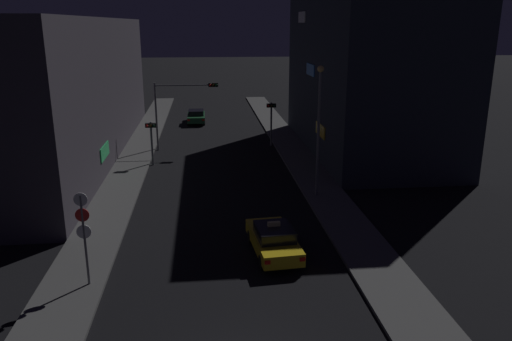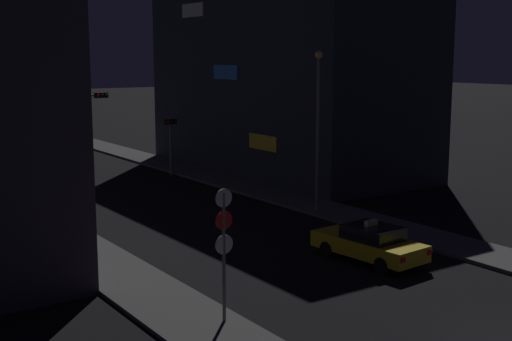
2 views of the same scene
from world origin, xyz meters
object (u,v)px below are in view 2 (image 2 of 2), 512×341
far_car (21,153)px  street_lamp_near_block (318,117)px  traffic_light_overhead (56,119)px  traffic_light_right_kerb (171,134)px  traffic_light_left_kerb (49,162)px  taxi (369,243)px  sign_pole_left (224,243)px

far_car → street_lamp_near_block: street_lamp_near_block is taller
far_car → street_lamp_near_block: bearing=-73.0°
far_car → traffic_light_overhead: (-1.11, -11.75, 3.36)m
traffic_light_right_kerb → traffic_light_left_kerb: bearing=-150.9°
far_car → traffic_light_left_kerb: traffic_light_left_kerb is taller
taxi → traffic_light_left_kerb: size_ratio=1.40×
traffic_light_right_kerb → sign_pole_left: (-10.52, -23.52, -0.22)m
traffic_light_left_kerb → taxi: bearing=-66.6°
traffic_light_left_kerb → traffic_light_right_kerb: size_ratio=0.88×
far_car → sign_pole_left: 34.81m
traffic_light_right_kerb → sign_pole_left: 25.77m
traffic_light_overhead → far_car: bearing=84.6°
taxi → street_lamp_near_block: (3.70, 7.61, 4.02)m
traffic_light_right_kerb → sign_pole_left: bearing=-114.1°
traffic_light_left_kerb → traffic_light_right_kerb: 11.05m
far_car → traffic_light_overhead: traffic_light_overhead is taller
taxi → street_lamp_near_block: bearing=64.1°
far_car → traffic_light_overhead: bearing=-95.4°
taxi → traffic_light_left_kerb: (-6.92, 15.95, 1.65)m
traffic_light_left_kerb → sign_pole_left: size_ratio=0.85×
traffic_light_overhead → traffic_light_right_kerb: size_ratio=1.51×
sign_pole_left → street_lamp_near_block: street_lamp_near_block is taller
traffic_light_left_kerb → street_lamp_near_block: street_lamp_near_block is taller
traffic_light_overhead → traffic_light_right_kerb: traffic_light_overhead is taller
taxi → sign_pole_left: bearing=-164.1°
traffic_light_overhead → traffic_light_left_kerb: traffic_light_overhead is taller
traffic_light_left_kerb → sign_pole_left: bearing=-92.7°
traffic_light_left_kerb → sign_pole_left: (-0.87, -18.16, 0.08)m
taxi → traffic_light_right_kerb: (2.74, 21.31, 1.95)m
traffic_light_overhead → traffic_light_right_kerb: 7.85m
traffic_light_overhead → traffic_light_right_kerb: (7.69, 0.73, -1.42)m
taxi → street_lamp_near_block: size_ratio=0.59×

